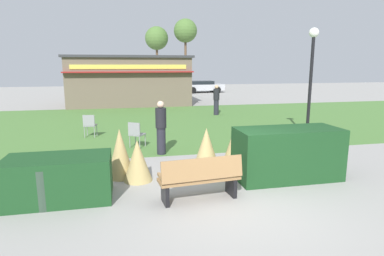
# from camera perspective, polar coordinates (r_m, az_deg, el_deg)

# --- Properties ---
(ground_plane) EXTENTS (80.00, 80.00, 0.00)m
(ground_plane) POSITION_cam_1_polar(r_m,az_deg,el_deg) (6.79, 8.68, -13.07)
(ground_plane) COLOR #999691
(lawn_patch) EXTENTS (36.00, 12.00, 0.01)m
(lawn_patch) POSITION_cam_1_polar(r_m,az_deg,el_deg) (15.93, -3.87, 1.07)
(lawn_patch) COLOR #4C7A38
(lawn_patch) RESTS_ON ground_plane
(park_bench) EXTENTS (1.74, 0.68, 0.95)m
(park_bench) POSITION_cam_1_polar(r_m,az_deg,el_deg) (6.68, 1.48, -8.92)
(park_bench) COLOR #9E7547
(park_bench) RESTS_ON ground_plane
(hedge_left) EXTENTS (2.11, 1.10, 0.93)m
(hedge_left) POSITION_cam_1_polar(r_m,az_deg,el_deg) (7.24, -22.58, -8.32)
(hedge_left) COLOR #19421E
(hedge_left) RESTS_ON ground_plane
(hedge_right) EXTENTS (2.55, 1.10, 1.26)m
(hedge_right) POSITION_cam_1_polar(r_m,az_deg,el_deg) (8.25, 16.59, -4.39)
(hedge_right) COLOR #19421E
(hedge_right) RESTS_ON ground_plane
(ornamental_grass_behind_left) EXTENTS (0.78, 0.78, 1.20)m
(ornamental_grass_behind_left) POSITION_cam_1_polar(r_m,az_deg,el_deg) (8.54, 7.61, -3.69)
(ornamental_grass_behind_left) COLOR tan
(ornamental_grass_behind_left) RESTS_ON ground_plane
(ornamental_grass_behind_right) EXTENTS (0.70, 0.70, 1.01)m
(ornamental_grass_behind_right) POSITION_cam_1_polar(r_m,az_deg,el_deg) (7.89, -9.64, -5.72)
(ornamental_grass_behind_right) COLOR tan
(ornamental_grass_behind_right) RESTS_ON ground_plane
(ornamental_grass_behind_center) EXTENTS (0.77, 0.77, 1.18)m
(ornamental_grass_behind_center) POSITION_cam_1_polar(r_m,az_deg,el_deg) (8.38, 2.55, -3.97)
(ornamental_grass_behind_center) COLOR tan
(ornamental_grass_behind_center) RESTS_ON ground_plane
(ornamental_grass_behind_far) EXTENTS (0.68, 0.68, 1.24)m
(ornamental_grass_behind_far) POSITION_cam_1_polar(r_m,az_deg,el_deg) (8.18, -12.64, -4.40)
(ornamental_grass_behind_far) COLOR tan
(ornamental_grass_behind_far) RESTS_ON ground_plane
(lamppost_mid) EXTENTS (0.36, 0.36, 4.12)m
(lamppost_mid) POSITION_cam_1_polar(r_m,az_deg,el_deg) (12.97, 20.43, 9.65)
(lamppost_mid) COLOR black
(lamppost_mid) RESTS_ON ground_plane
(trash_bin) EXTENTS (0.52, 0.52, 0.81)m
(trash_bin) POSITION_cam_1_polar(r_m,az_deg,el_deg) (7.03, -24.78, -9.58)
(trash_bin) COLOR #2D4233
(trash_bin) RESTS_ON ground_plane
(food_kiosk) EXTENTS (8.49, 5.08, 3.41)m
(food_kiosk) POSITION_cam_1_polar(r_m,az_deg,el_deg) (23.65, -11.04, 8.33)
(food_kiosk) COLOR #6B5B4C
(food_kiosk) RESTS_ON ground_plane
(cafe_chair_west) EXTENTS (0.61, 0.61, 0.89)m
(cafe_chair_west) POSITION_cam_1_polar(r_m,az_deg,el_deg) (11.00, -9.93, -0.82)
(cafe_chair_west) COLOR gray
(cafe_chair_west) RESTS_ON ground_plane
(cafe_chair_east) EXTENTS (0.51, 0.51, 0.89)m
(cafe_chair_east) POSITION_cam_1_polar(r_m,az_deg,el_deg) (13.09, -17.71, 0.71)
(cafe_chair_east) COLOR gray
(cafe_chair_east) RESTS_ON ground_plane
(person_strolling) EXTENTS (0.34, 0.34, 1.69)m
(person_strolling) POSITION_cam_1_polar(r_m,az_deg,el_deg) (10.05, -5.53, 0.11)
(person_strolling) COLOR #23232D
(person_strolling) RESTS_ON ground_plane
(person_standing) EXTENTS (0.34, 0.34, 1.69)m
(person_standing) POSITION_cam_1_polar(r_m,az_deg,el_deg) (18.17, 4.35, 5.04)
(person_standing) COLOR #23232D
(person_standing) RESTS_ON ground_plane
(parked_car_west_slot) EXTENTS (4.23, 2.12, 1.20)m
(parked_car_west_slot) POSITION_cam_1_polar(r_m,az_deg,el_deg) (32.42, -16.31, 6.89)
(parked_car_west_slot) COLOR maroon
(parked_car_west_slot) RESTS_ON ground_plane
(parked_car_center_slot) EXTENTS (4.27, 2.19, 1.20)m
(parked_car_center_slot) POSITION_cam_1_polar(r_m,az_deg,el_deg) (32.52, -6.35, 7.27)
(parked_car_center_slot) COLOR silver
(parked_car_center_slot) RESTS_ON ground_plane
(parked_car_east_slot) EXTENTS (4.30, 2.24, 1.20)m
(parked_car_east_slot) POSITION_cam_1_polar(r_m,az_deg,el_deg) (33.34, 1.85, 7.43)
(parked_car_east_slot) COLOR #B7BABF
(parked_car_east_slot) RESTS_ON ground_plane
(tree_left_bg) EXTENTS (2.80, 2.80, 8.24)m
(tree_left_bg) POSITION_cam_1_polar(r_m,az_deg,el_deg) (40.22, -1.18, 16.78)
(tree_left_bg) COLOR brown
(tree_left_bg) RESTS_ON ground_plane
(tree_right_bg) EXTENTS (2.80, 2.80, 7.38)m
(tree_right_bg) POSITION_cam_1_polar(r_m,az_deg,el_deg) (40.58, -6.30, 15.48)
(tree_right_bg) COLOR brown
(tree_right_bg) RESTS_ON ground_plane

